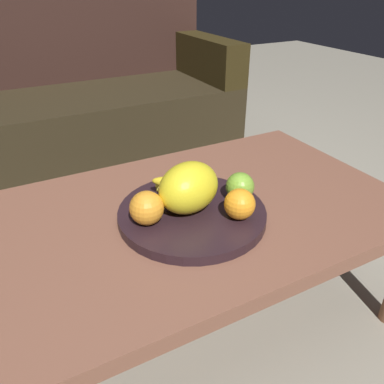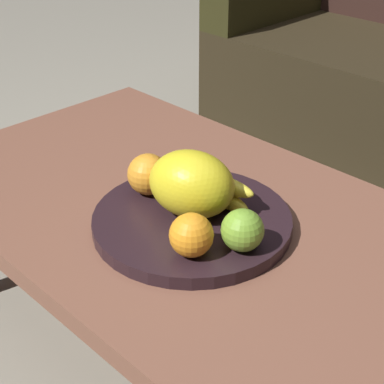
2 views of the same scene
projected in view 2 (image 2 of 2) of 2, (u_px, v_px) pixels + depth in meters
name	position (u px, v px, depth m)	size (l,w,h in m)	color
ground_plane	(196.00, 360.00, 1.38)	(8.00, 8.00, 0.00)	gray
coffee_table	(197.00, 230.00, 1.20)	(1.22, 0.68, 0.39)	brown
fruit_bowl	(192.00, 221.00, 1.13)	(0.37, 0.37, 0.03)	black
melon_large_front	(192.00, 184.00, 1.10)	(0.16, 0.12, 0.12)	yellow
orange_front	(191.00, 235.00, 1.00)	(0.07, 0.07, 0.07)	orange
orange_left	(148.00, 174.00, 1.17)	(0.08, 0.08, 0.08)	orange
apple_front	(242.00, 230.00, 1.02)	(0.07, 0.07, 0.07)	#77AA32
banana_bunch	(215.00, 189.00, 1.15)	(0.15, 0.15, 0.06)	yellow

